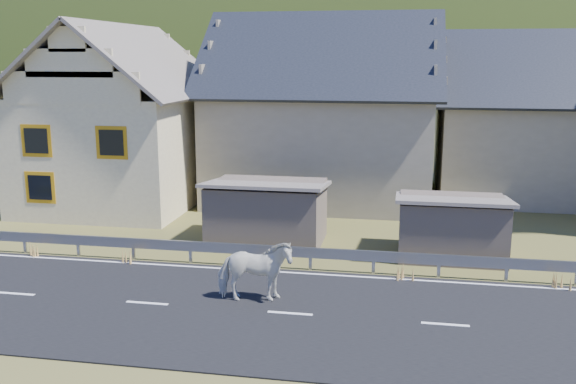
# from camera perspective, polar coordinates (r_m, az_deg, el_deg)

# --- Properties ---
(ground) EXTENTS (160.00, 160.00, 0.00)m
(ground) POSITION_cam_1_polar(r_m,az_deg,el_deg) (17.26, 0.18, -10.87)
(ground) COLOR #3D3F1B
(ground) RESTS_ON ground
(road) EXTENTS (60.00, 7.00, 0.04)m
(road) POSITION_cam_1_polar(r_m,az_deg,el_deg) (17.25, 0.18, -10.80)
(road) COLOR black
(road) RESTS_ON ground
(lane_markings) EXTENTS (60.00, 6.60, 0.01)m
(lane_markings) POSITION_cam_1_polar(r_m,az_deg,el_deg) (17.24, 0.18, -10.73)
(lane_markings) COLOR silver
(lane_markings) RESTS_ON road
(guardrail) EXTENTS (28.10, 0.09, 0.75)m
(guardrail) POSITION_cam_1_polar(r_m,az_deg,el_deg) (20.48, 2.00, -5.46)
(guardrail) COLOR #93969B
(guardrail) RESTS_ON ground
(shed_left) EXTENTS (4.30, 3.30, 2.40)m
(shed_left) POSITION_cam_1_polar(r_m,az_deg,el_deg) (23.35, -1.85, -1.89)
(shed_left) COLOR #67584B
(shed_left) RESTS_ON ground
(shed_right) EXTENTS (3.80, 2.90, 2.20)m
(shed_right) POSITION_cam_1_polar(r_m,az_deg,el_deg) (22.46, 14.34, -3.10)
(shed_right) COLOR #67584B
(shed_right) RESTS_ON ground
(house_cream) EXTENTS (7.80, 9.80, 8.30)m
(house_cream) POSITION_cam_1_polar(r_m,az_deg,el_deg) (30.56, -14.60, 7.22)
(house_cream) COLOR beige
(house_cream) RESTS_ON ground
(house_stone_a) EXTENTS (10.80, 9.80, 8.90)m
(house_stone_a) POSITION_cam_1_polar(r_m,az_deg,el_deg) (30.95, 3.28, 8.15)
(house_stone_a) COLOR gray
(house_stone_a) RESTS_ON ground
(house_stone_b) EXTENTS (9.80, 8.80, 8.10)m
(house_stone_b) POSITION_cam_1_polar(r_m,az_deg,el_deg) (33.33, 21.17, 6.96)
(house_stone_b) COLOR gray
(house_stone_b) RESTS_ON ground
(mountain) EXTENTS (440.00, 280.00, 260.00)m
(mountain) POSITION_cam_1_polar(r_m,az_deg,el_deg) (197.48, 10.88, 4.03)
(mountain) COLOR #1E3514
(mountain) RESTS_ON ground
(conifer_patch) EXTENTS (76.00, 50.00, 28.00)m
(conifer_patch) POSITION_cam_1_polar(r_m,az_deg,el_deg) (138.30, -14.69, 11.34)
(conifer_patch) COLOR black
(conifer_patch) RESTS_ON ground
(horse) EXTENTS (1.32, 2.22, 1.75)m
(horse) POSITION_cam_1_polar(r_m,az_deg,el_deg) (17.78, -2.98, -7.02)
(horse) COLOR beige
(horse) RESTS_ON road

